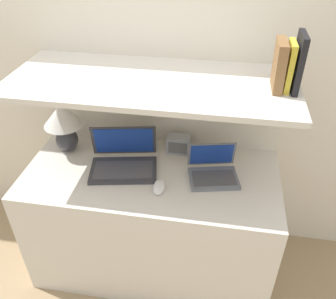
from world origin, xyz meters
name	(u,v)px	position (x,y,z in m)	size (l,w,h in m)	color
wall_back	(163,68)	(0.00, 0.72, 1.20)	(6.00, 0.05, 2.40)	silver
desk	(152,221)	(0.00, 0.33, 0.37)	(1.41, 0.65, 0.75)	silver
back_riser	(162,155)	(0.00, 0.67, 0.62)	(1.41, 0.04, 1.25)	silver
shelf	(151,82)	(0.00, 0.40, 1.26)	(1.41, 0.59, 0.03)	silver
table_lamp	(63,121)	(-0.53, 0.47, 0.94)	(0.22, 0.22, 0.31)	#2D2D33
laptop_large	(124,161)	(-0.16, 0.36, 0.79)	(0.41, 0.33, 0.22)	#333338
laptop_small	(213,171)	(0.34, 0.36, 0.78)	(0.30, 0.27, 0.17)	slate
computer_mouse	(159,187)	(0.07, 0.21, 0.77)	(0.06, 0.12, 0.04)	white
router_box	(179,144)	(0.12, 0.56, 0.80)	(0.14, 0.09, 0.11)	gray
book_black	(298,63)	(0.66, 0.40, 1.40)	(0.03, 0.16, 0.26)	black
book_yellow	(289,66)	(0.63, 0.40, 1.38)	(0.02, 0.13, 0.22)	gold
book_brown	(279,65)	(0.58, 0.40, 1.38)	(0.05, 0.16, 0.22)	brown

